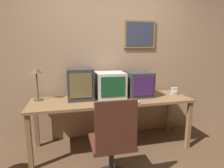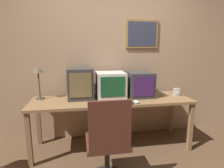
# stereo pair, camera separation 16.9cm
# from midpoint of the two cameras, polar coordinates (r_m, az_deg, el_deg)

# --- Properties ---
(wall_back) EXTENTS (8.00, 0.08, 2.60)m
(wall_back) POSITION_cam_midpoint_polar(r_m,az_deg,el_deg) (3.02, 0.23, 7.92)
(wall_back) COLOR tan
(wall_back) RESTS_ON ground_plane
(desk) EXTENTS (2.26, 0.66, 0.75)m
(desk) POSITION_cam_midpoint_polar(r_m,az_deg,el_deg) (2.70, 1.80, -6.04)
(desk) COLOR olive
(desk) RESTS_ON ground_plane
(monitor_left) EXTENTS (0.36, 0.39, 0.44)m
(monitor_left) POSITION_cam_midpoint_polar(r_m,az_deg,el_deg) (2.71, -7.82, 0.20)
(monitor_left) COLOR #333333
(monitor_left) RESTS_ON desk
(monitor_center) EXTENTS (0.41, 0.39, 0.37)m
(monitor_center) POSITION_cam_midpoint_polar(r_m,az_deg,el_deg) (2.75, 1.31, -0.23)
(monitor_center) COLOR beige
(monitor_center) RESTS_ON desk
(monitor_right) EXTENTS (0.36, 0.41, 0.36)m
(monitor_right) POSITION_cam_midpoint_polar(r_m,az_deg,el_deg) (2.84, 10.09, -0.08)
(monitor_right) COLOR #333333
(monitor_right) RESTS_ON desk
(keyboard_main) EXTENTS (0.41, 0.15, 0.03)m
(keyboard_main) POSITION_cam_midpoint_polar(r_m,az_deg,el_deg) (2.46, 3.58, -5.79)
(keyboard_main) COLOR black
(keyboard_main) RESTS_ON desk
(mouse_near_keyboard) EXTENTS (0.06, 0.11, 0.04)m
(mouse_near_keyboard) POSITION_cam_midpoint_polar(r_m,az_deg,el_deg) (2.52, 9.37, -5.36)
(mouse_near_keyboard) COLOR silver
(mouse_near_keyboard) RESTS_ON desk
(mouse_far_corner) EXTENTS (0.07, 0.11, 0.03)m
(mouse_far_corner) POSITION_cam_midpoint_polar(r_m,az_deg,el_deg) (2.42, -3.28, -5.90)
(mouse_far_corner) COLOR #282D3D
(mouse_far_corner) RESTS_ON desk
(desk_clock) EXTENTS (0.09, 0.05, 0.12)m
(desk_clock) POSITION_cam_midpoint_polar(r_m,az_deg,el_deg) (3.03, 20.61, -2.35)
(desk_clock) COLOR #B7B2AD
(desk_clock) RESTS_ON desk
(desk_lamp) EXTENTS (0.15, 0.15, 0.45)m
(desk_lamp) POSITION_cam_midpoint_polar(r_m,az_deg,el_deg) (2.78, -19.95, 2.70)
(desk_lamp) COLOR #4C4233
(desk_lamp) RESTS_ON desk
(office_chair) EXTENTS (0.47, 0.47, 0.99)m
(office_chair) POSITION_cam_midpoint_polar(r_m,az_deg,el_deg) (2.07, 1.22, -19.07)
(office_chair) COLOR black
(office_chair) RESTS_ON ground_plane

